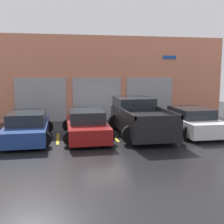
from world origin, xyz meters
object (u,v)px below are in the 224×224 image
sedan_white (191,121)px  van_right (28,127)px  sedan_side (86,124)px  pickup_truck (139,118)px

sedan_white → van_right: (-7.89, 0.00, -0.01)m
sedan_white → sedan_side: (-5.26, 0.00, 0.01)m
pickup_truck → sedan_white: size_ratio=1.23×
sedan_side → pickup_truck: bearing=4.8°
sedan_side → sedan_white: bearing=-0.0°
sedan_white → van_right: 7.89m
pickup_truck → van_right: size_ratio=1.18×
sedan_side → van_right: bearing=-180.0°
pickup_truck → van_right: pickup_truck is taller
van_right → sedan_side: bearing=0.0°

